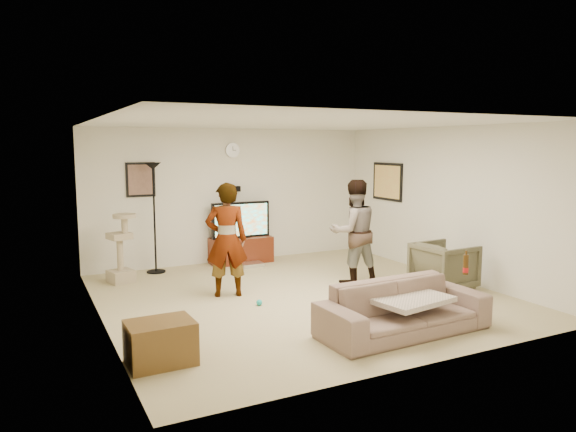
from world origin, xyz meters
name	(u,v)px	position (x,y,z in m)	size (l,w,h in m)	color
floor	(300,297)	(0.00, 0.00, -0.01)	(5.50, 5.50, 0.02)	tan
ceiling	(301,122)	(0.00, 0.00, 2.51)	(5.50, 5.50, 0.02)	silver
wall_back	(232,196)	(0.00, 2.75, 1.25)	(5.50, 0.04, 2.50)	white
wall_front	(432,242)	(0.00, -2.75, 1.25)	(5.50, 0.04, 2.50)	white
wall_left	(99,224)	(-2.75, 0.00, 1.25)	(0.04, 5.50, 2.50)	white
wall_right	(447,202)	(2.75, 0.00, 1.25)	(0.04, 5.50, 2.50)	white
wall_clock	(232,150)	(0.00, 2.72, 2.10)	(0.26, 0.26, 0.04)	silver
wall_speaker	(234,189)	(0.00, 2.69, 1.38)	(0.25, 0.10, 0.10)	black
picture_back	(141,180)	(-1.70, 2.73, 1.60)	(0.42, 0.03, 0.52)	brown
picture_right	(387,182)	(2.73, 1.60, 1.50)	(0.03, 0.78, 0.62)	#FFBB66
tv_stand	(241,250)	(0.06, 2.50, 0.24)	(1.16, 0.45, 0.48)	#4B1B0C
console_box	(252,265)	(0.11, 2.11, 0.04)	(0.40, 0.30, 0.07)	silver
tv	(241,220)	(0.06, 2.50, 0.81)	(1.12, 0.08, 0.67)	black
tv_screen	(242,220)	(0.06, 2.46, 0.81)	(1.03, 0.01, 0.59)	#31EFE4
floor_lamp	(154,218)	(-1.55, 2.44, 0.95)	(0.32, 0.32, 1.90)	black
cat_tree	(120,248)	(-2.21, 2.00, 0.56)	(0.36, 0.36, 1.11)	tan
person_left	(227,240)	(-0.94, 0.51, 0.83)	(0.61, 0.40, 1.66)	gray
person_right	(354,232)	(1.12, 0.31, 0.83)	(0.81, 0.63, 1.66)	navy
sofa	(404,308)	(0.35, -1.91, 0.30)	(2.06, 0.81, 0.60)	#765E52
throw_blanket	(409,299)	(0.42, -1.91, 0.41)	(0.90, 0.70, 0.06)	beige
beer_bottle	(466,264)	(1.30, -1.91, 0.73)	(0.06, 0.06, 0.25)	#3B2409
armchair	(444,266)	(2.13, -0.65, 0.36)	(0.78, 0.80, 0.73)	#484633
side_table	(160,343)	(-2.40, -1.52, 0.22)	(0.66, 0.49, 0.44)	#543A19
toy_ball	(259,303)	(-0.72, -0.15, 0.04)	(0.08, 0.08, 0.08)	#19B0A9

